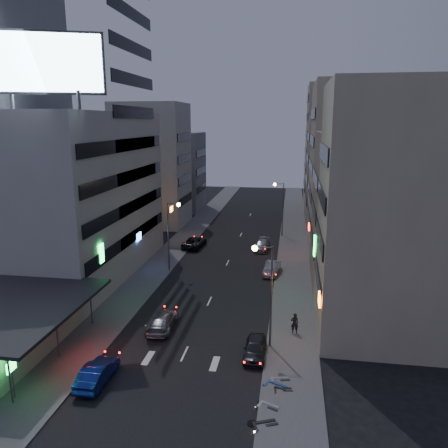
% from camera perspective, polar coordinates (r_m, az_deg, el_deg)
% --- Properties ---
extents(ground, '(180.00, 180.00, 0.00)m').
position_cam_1_polar(ground, '(31.05, -7.10, -20.11)').
color(ground, black).
rests_on(ground, ground).
extents(sidewalk_left, '(4.00, 120.00, 0.12)m').
position_cam_1_polar(sidewalk_left, '(59.48, -6.61, -3.43)').
color(sidewalk_left, '#4C4C4F').
rests_on(sidewalk_left, ground).
extents(sidewalk_right, '(4.00, 120.00, 0.12)m').
position_cam_1_polar(sidewalk_right, '(57.41, 9.01, -4.12)').
color(sidewalk_right, '#4C4C4F').
rests_on(sidewalk_right, ground).
extents(white_building, '(14.00, 24.00, 18.00)m').
position_cam_1_polar(white_building, '(51.76, -19.55, 3.55)').
color(white_building, '#ADACA8').
rests_on(white_building, ground).
extents(grey_tower, '(10.00, 14.00, 34.00)m').
position_cam_1_polar(grey_tower, '(58.45, -26.70, 11.84)').
color(grey_tower, gray).
rests_on(grey_tower, ground).
extents(shophouse_near, '(10.00, 11.00, 20.00)m').
position_cam_1_polar(shophouse_near, '(36.80, 20.44, 1.40)').
color(shophouse_near, '#B2A88C').
rests_on(shophouse_near, ground).
extents(shophouse_mid, '(11.00, 12.00, 16.00)m').
position_cam_1_polar(shophouse_mid, '(48.37, 18.24, 1.81)').
color(shophouse_mid, gray).
rests_on(shophouse_mid, ground).
extents(shophouse_far, '(10.00, 14.00, 22.00)m').
position_cam_1_polar(shophouse_far, '(60.61, 16.08, 7.02)').
color(shophouse_far, '#B2A88C').
rests_on(shophouse_far, ground).
extents(far_left_a, '(11.00, 10.00, 20.00)m').
position_cam_1_polar(far_left_a, '(73.90, -9.36, 7.60)').
color(far_left_a, '#ADACA8').
rests_on(far_left_a, ground).
extents(far_left_b, '(12.00, 10.00, 15.00)m').
position_cam_1_polar(far_left_b, '(86.66, -6.93, 6.82)').
color(far_left_b, gray).
rests_on(far_left_b, ground).
extents(far_right_a, '(11.00, 12.00, 18.00)m').
position_cam_1_polar(far_right_a, '(75.70, 15.02, 6.70)').
color(far_right_a, gray).
rests_on(far_right_a, ground).
extents(far_right_b, '(12.00, 12.00, 24.00)m').
position_cam_1_polar(far_right_b, '(89.39, 14.56, 9.59)').
color(far_right_b, '#B2A88C').
rests_on(far_right_b, ground).
extents(billboard, '(9.52, 3.75, 6.20)m').
position_cam_1_polar(billboard, '(40.71, -22.72, 18.81)').
color(billboard, '#595B60').
rests_on(billboard, white_building).
extents(street_lamp_right_near, '(1.60, 0.44, 8.02)m').
position_cam_1_polar(street_lamp_right_near, '(33.02, 5.54, -7.50)').
color(street_lamp_right_near, '#595B60').
rests_on(street_lamp_right_near, sidewalk_right).
extents(street_lamp_left, '(1.60, 0.44, 8.02)m').
position_cam_1_polar(street_lamp_left, '(50.12, -6.89, -0.31)').
color(street_lamp_left, '#595B60').
rests_on(street_lamp_left, sidewalk_left).
extents(street_lamp_right_far, '(1.60, 0.44, 8.02)m').
position_cam_1_polar(street_lamp_right_far, '(65.91, 7.38, 2.93)').
color(street_lamp_right_far, '#595B60').
rests_on(street_lamp_right_far, sidewalk_right).
extents(parked_car_right_near, '(1.60, 3.96, 1.35)m').
position_cam_1_polar(parked_car_right_near, '(33.65, 4.09, -15.85)').
color(parked_car_right_near, '#27272C').
rests_on(parked_car_right_near, ground).
extents(parked_car_right_mid, '(2.02, 4.39, 1.39)m').
position_cam_1_polar(parked_car_right_mid, '(50.34, 6.27, -5.77)').
color(parked_car_right_mid, '#A2A3AA').
rests_on(parked_car_right_mid, ground).
extents(parked_car_left, '(2.79, 5.39, 1.45)m').
position_cam_1_polar(parked_car_left, '(60.69, -3.91, -2.38)').
color(parked_car_left, black).
rests_on(parked_car_left, ground).
extents(parked_car_right_far, '(2.12, 4.66, 1.32)m').
position_cam_1_polar(parked_car_right_far, '(59.54, 5.00, -2.77)').
color(parked_car_right_far, gray).
rests_on(parked_car_right_far, ground).
extents(road_car_blue, '(1.50, 4.29, 1.41)m').
position_cam_1_polar(road_car_blue, '(31.82, -16.22, -18.18)').
color(road_car_blue, navy).
rests_on(road_car_blue, ground).
extents(road_car_silver, '(2.23, 4.98, 1.42)m').
position_cam_1_polar(road_car_silver, '(37.96, -8.05, -12.35)').
color(road_car_silver, '#A7A9B0').
rests_on(road_car_silver, ground).
extents(person, '(0.69, 0.50, 1.74)m').
position_cam_1_polar(person, '(36.94, 9.21, -12.67)').
color(person, black).
rests_on(person, sidewalk_right).
extents(scooter_black_a, '(1.42, 2.17, 1.26)m').
position_cam_1_polar(scooter_black_a, '(27.65, 6.70, -22.89)').
color(scooter_black_a, black).
rests_on(scooter_black_a, sidewalk_right).
extents(scooter_silver_a, '(1.32, 1.98, 1.15)m').
position_cam_1_polar(scooter_silver_a, '(28.58, 7.40, -21.71)').
color(scooter_silver_a, '#96989D').
rests_on(scooter_silver_a, sidewalk_right).
extents(scooter_blue, '(1.43, 2.16, 1.25)m').
position_cam_1_polar(scooter_blue, '(30.41, 8.38, -19.26)').
color(scooter_blue, navy).
rests_on(scooter_blue, sidewalk_right).
extents(scooter_black_b, '(0.77, 1.78, 1.05)m').
position_cam_1_polar(scooter_black_b, '(30.40, 8.89, -19.52)').
color(scooter_black_b, black).
rests_on(scooter_black_b, sidewalk_right).
extents(scooter_silver_b, '(0.99, 1.89, 1.10)m').
position_cam_1_polar(scooter_silver_b, '(31.41, 8.44, -18.28)').
color(scooter_silver_b, gray).
rests_on(scooter_silver_b, sidewalk_right).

